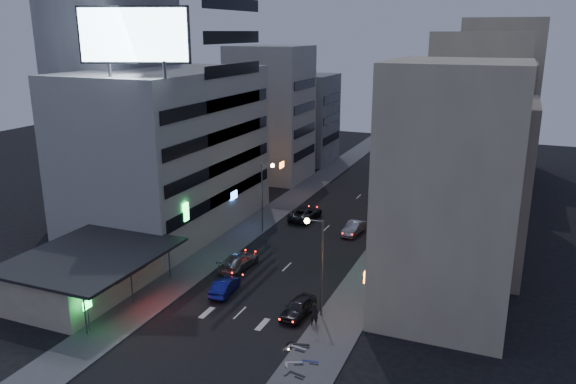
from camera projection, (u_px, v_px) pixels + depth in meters
The scene contains 29 objects.
ground at pixel (215, 337), 42.01m from camera, with size 180.00×180.00×0.00m, color black.
sidewalk_left at pixel (277, 210), 71.58m from camera, with size 4.00×120.00×0.12m, color #4C4C4F.
sidewalk_right at pixel (402, 226), 65.73m from camera, with size 4.00×120.00×0.12m, color #4C4C4F.
food_court at pixel (85, 273), 48.32m from camera, with size 11.00×13.00×3.88m.
white_building at pixel (169, 151), 63.52m from camera, with size 14.00×24.00×18.00m, color #AAAAA6.
grey_tower at pixel (115, 75), 67.27m from camera, with size 10.00×14.00×34.00m, color gray.
shophouse_near at pixel (449, 194), 43.09m from camera, with size 10.00×11.00×20.00m, color beige.
shophouse_mid at pixel (468, 183), 53.68m from camera, with size 11.00×12.00×16.00m, color tan.
shophouse_far at pixel (477, 131), 64.59m from camera, with size 10.00×14.00×22.00m, color beige.
far_left_a at pixel (271, 114), 84.91m from camera, with size 11.00×10.00×20.00m, color #AAAAA6.
far_left_b at pixel (299, 118), 97.34m from camera, with size 12.00×10.00×15.00m, color gray.
far_right_a at pixel (488, 128), 78.29m from camera, with size 11.00×12.00×18.00m, color tan.
far_right_b at pixel (498, 96), 89.73m from camera, with size 12.00×12.00×24.00m, color beige.
billboard at pixel (134, 35), 49.64m from camera, with size 9.52×3.75×6.20m.
street_lamp_right_near at pixel (317, 253), 43.70m from camera, with size 1.60×0.44×8.02m.
street_lamp_left at pixel (265, 187), 62.24m from camera, with size 1.60×0.44×8.02m.
street_lamp_right_far at pixel (403, 163), 73.92m from camera, with size 1.60×0.44×8.02m.
parked_car_right_near at pixel (298, 307), 44.92m from camera, with size 1.71×4.25×1.45m, color #232327.
parked_car_right_mid at pixel (353, 228), 63.04m from camera, with size 1.47×4.21×1.39m, color #A9ABB2.
parked_car_left at pixel (305, 213), 67.99m from camera, with size 2.56×5.56×1.54m, color #2B2A30.
parked_car_right_far at pixel (385, 213), 68.65m from camera, with size 1.80×4.42×1.28m, color #9A9DA1.
road_car_blue at pixel (225, 286), 48.77m from camera, with size 1.44×4.13×1.36m, color navy.
road_car_silver at pixel (238, 261), 53.91m from camera, with size 2.09×5.15×1.49m, color gray.
person at pixel (314, 314), 43.19m from camera, with size 0.68×0.45×1.87m, color black.
scooter_black_a at pixel (306, 369), 36.80m from camera, with size 1.85×0.62×1.13m, color black, non-canonical shape.
scooter_silver_a at pixel (303, 354), 38.50m from camera, with size 1.80×0.60×1.10m, color #B6B8BE, non-canonical shape.
scooter_blue at pixel (319, 355), 38.45m from camera, with size 1.75×0.58×1.07m, color navy, non-canonical shape.
scooter_black_b at pixel (310, 337), 40.58m from camera, with size 2.07×0.69×1.26m, color black, non-canonical shape.
scooter_silver_b at pixel (307, 342), 39.94m from camera, with size 2.06×0.69×1.26m, color #B2B4BA, non-canonical shape.
Camera 1 is at (19.26, -32.50, 22.03)m, focal length 35.00 mm.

